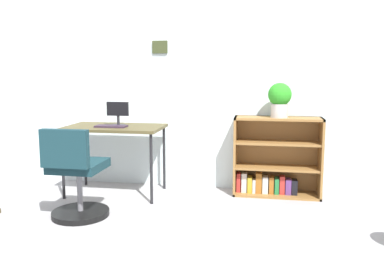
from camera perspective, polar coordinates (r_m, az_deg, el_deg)
The scene contains 7 objects.
wall_back at distance 4.63m, azimuth -4.30°, elevation 7.50°, with size 5.20×0.12×2.56m.
desk at distance 4.35m, azimuth -10.96°, elevation -0.50°, with size 1.03×0.61×0.74m.
monitor at distance 4.35m, azimuth -10.52°, elevation 2.10°, with size 0.24×0.15×0.26m.
keyboard at distance 4.27m, azimuth -11.46°, elevation 0.24°, with size 0.33×0.14×0.02m, color #302231.
office_chair at distance 3.75m, azimuth -16.18°, elevation -7.02°, with size 0.52×0.55×0.84m.
bookshelf_low at distance 4.40m, azimuth 11.76°, elevation -4.56°, with size 0.91×0.30×0.84m.
potted_plant_on_shelf at distance 4.25m, azimuth 12.40°, elevation 4.15°, with size 0.24×0.24×0.36m.
Camera 1 is at (1.14, -2.34, 1.31)m, focal length 37.40 mm.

